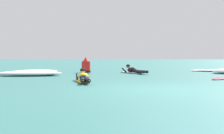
{
  "coord_description": "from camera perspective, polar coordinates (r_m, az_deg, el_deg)",
  "views": [
    {
      "loc": [
        -1.56,
        -8.38,
        0.98
      ],
      "look_at": [
        -1.06,
        5.43,
        0.44
      ],
      "focal_mm": 46.57,
      "sensor_mm": 36.0,
      "label": 1
    }
  ],
  "objects": [
    {
      "name": "ground_plane",
      "position": [
        18.47,
        2.78,
        -0.81
      ],
      "size": [
        120.0,
        120.0,
        0.0
      ],
      "primitive_type": "plane",
      "color": "#387A75"
    },
    {
      "name": "surfer_near",
      "position": [
        10.95,
        -5.61,
        -2.18
      ],
      "size": [
        0.78,
        2.64,
        0.53
      ],
      "color": "yellow",
      "rests_on": "ground"
    },
    {
      "name": "surfer_far",
      "position": [
        16.15,
        4.15,
        -0.75
      ],
      "size": [
        1.43,
        2.48,
        0.54
      ],
      "color": "white",
      "rests_on": "ground"
    },
    {
      "name": "drifting_surfboard",
      "position": [
        13.22,
        21.05,
        -2.01
      ],
      "size": [
        1.79,
        1.82,
        0.16
      ],
      "color": "#E54C66",
      "rests_on": "ground"
    },
    {
      "name": "whitewater_front",
      "position": [
        16.58,
        -14.9,
        -0.88
      ],
      "size": [
        2.75,
        1.93,
        0.22
      ],
      "color": "white",
      "rests_on": "ground"
    },
    {
      "name": "whitewater_mid_right",
      "position": [
        14.66,
        -15.84,
        -1.22
      ],
      "size": [
        3.14,
        1.33,
        0.25
      ],
      "color": "white",
      "rests_on": "ground"
    },
    {
      "name": "whitewater_back",
      "position": [
        18.99,
        19.97,
        -0.67
      ],
      "size": [
        3.27,
        1.83,
        0.13
      ],
      "color": "white",
      "rests_on": "ground"
    },
    {
      "name": "channel_marker_buoy",
      "position": [
        16.93,
        -5.14,
        0.08
      ],
      "size": [
        0.53,
        0.53,
        0.9
      ],
      "color": "red",
      "rests_on": "ground"
    }
  ]
}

